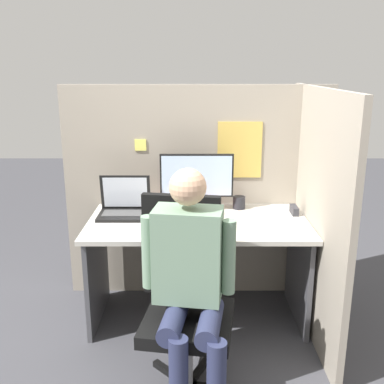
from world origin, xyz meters
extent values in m
plane|color=#3D3D42|center=(0.00, 0.00, 0.00)|extent=(12.00, 12.00, 0.00)
cube|color=gray|center=(0.00, 0.77, 0.80)|extent=(1.96, 0.04, 1.59)
cube|color=gold|center=(0.30, 0.75, 1.13)|extent=(0.32, 0.01, 0.41)
cube|color=#F4EA66|center=(-0.41, 0.75, 1.17)|extent=(0.08, 0.01, 0.08)
cube|color=gray|center=(0.76, 0.30, 0.80)|extent=(0.04, 1.40, 1.59)
cube|color=beige|center=(0.00, 0.37, 0.71)|extent=(1.46, 0.75, 0.03)
cube|color=#4C4C51|center=(-0.70, 0.37, 0.35)|extent=(0.03, 0.64, 0.69)
cube|color=#4C4C51|center=(0.70, 0.37, 0.35)|extent=(0.03, 0.64, 0.69)
cube|color=red|center=(-0.01, 0.59, 0.75)|extent=(0.31, 0.24, 0.05)
cylinder|color=black|center=(-0.01, 0.59, 0.78)|extent=(0.19, 0.19, 0.01)
cylinder|color=black|center=(-0.01, 0.59, 0.81)|extent=(0.04, 0.04, 0.05)
cube|color=black|center=(-0.01, 0.60, 0.98)|extent=(0.51, 0.02, 0.31)
cube|color=silver|center=(-0.01, 0.58, 0.98)|extent=(0.49, 0.00, 0.28)
cube|color=black|center=(-0.50, 0.45, 0.73)|extent=(0.35, 0.25, 0.02)
cube|color=#424242|center=(-0.50, 0.47, 0.74)|extent=(0.29, 0.14, 0.00)
cube|color=black|center=(-0.50, 0.56, 0.87)|extent=(0.35, 0.04, 0.25)
cube|color=silver|center=(-0.50, 0.55, 0.87)|extent=(0.30, 0.03, 0.22)
ellipsoid|color=black|center=(-0.25, 0.28, 0.74)|extent=(0.07, 0.06, 0.03)
cube|color=#2D2D33|center=(0.67, 0.51, 0.75)|extent=(0.04, 0.13, 0.06)
cone|color=orange|center=(0.08, 0.11, 0.74)|extent=(0.05, 0.12, 0.05)
cylinder|color=green|center=(0.08, 0.18, 0.74)|extent=(0.03, 0.02, 0.03)
cube|color=black|center=(0.00, -0.24, 0.02)|extent=(0.16, 0.27, 0.04)
cube|color=black|center=(-0.16, -0.26, 0.02)|extent=(0.22, 0.22, 0.04)
cylinder|color=gray|center=(-0.06, -0.36, 0.21)|extent=(0.05, 0.05, 0.34)
cube|color=black|center=(-0.06, -0.36, 0.41)|extent=(0.52, 0.52, 0.07)
cube|color=black|center=(-0.10, -0.11, 0.74)|extent=(0.44, 0.12, 0.59)
cylinder|color=#282D4C|center=(-0.13, -0.48, 0.50)|extent=(0.16, 0.35, 0.11)
cylinder|color=#282D4C|center=(0.05, -0.50, 0.50)|extent=(0.16, 0.35, 0.11)
cube|color=gray|center=(-0.06, -0.36, 0.80)|extent=(0.37, 0.25, 0.48)
sphere|color=#D8A884|center=(-0.06, -0.36, 1.15)|extent=(0.18, 0.18, 0.18)
cylinder|color=gray|center=(-0.26, -0.33, 0.80)|extent=(0.07, 0.07, 0.39)
cylinder|color=gray|center=(0.14, -0.39, 0.80)|extent=(0.07, 0.07, 0.39)
cylinder|color=#232328|center=(0.30, 0.63, 0.77)|extent=(0.09, 0.09, 0.09)
camera|label=1|loc=(-0.04, -2.45, 1.72)|focal=42.00mm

